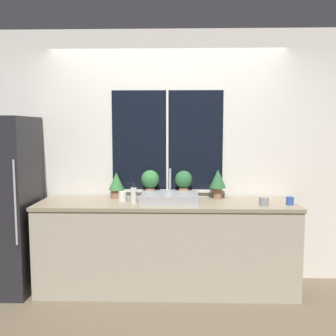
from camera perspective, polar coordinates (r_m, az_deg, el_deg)
ground_plane at (r=3.81m, az=-0.37°, el=-19.79°), size 14.00×14.00×0.00m
wall_back at (r=4.09m, az=-0.09°, el=1.74°), size 8.00×0.09×2.70m
counter at (r=3.91m, az=-0.24°, el=-11.85°), size 2.61×0.61×0.91m
sink at (r=3.78m, az=0.24°, el=-4.58°), size 0.57×0.46×0.32m
potted_plant_far_left at (r=4.03m, az=-7.86°, el=-2.39°), size 0.17×0.17×0.28m
potted_plant_center_left at (r=3.99m, az=-2.73°, el=-1.98°), size 0.19×0.19×0.30m
potted_plant_center_right at (r=3.98m, az=2.40°, el=-2.06°), size 0.18×0.18×0.30m
potted_plant_far_right at (r=4.00m, az=7.59°, el=-1.93°), size 0.18×0.18×0.31m
soap_bottle at (r=3.78m, az=-5.25°, el=-4.06°), size 0.06×0.06×0.20m
mug_white at (r=3.87m, az=-6.93°, el=-4.31°), size 0.08×0.08×0.10m
mug_grey at (r=3.75m, az=14.42°, el=-4.95°), size 0.09×0.09×0.08m
mug_blue at (r=3.86m, az=18.09°, el=-4.78°), size 0.07×0.07×0.08m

